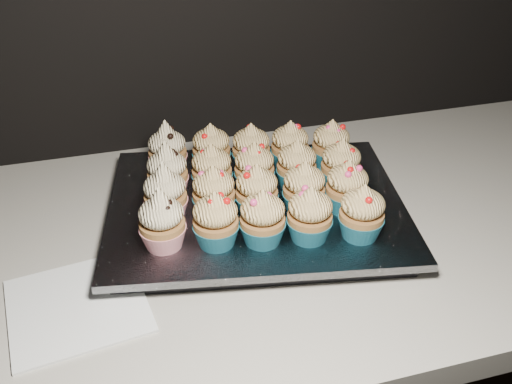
# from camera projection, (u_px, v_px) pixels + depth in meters

# --- Properties ---
(worktop) EXTENTS (2.44, 0.64, 0.04)m
(worktop) POSITION_uv_depth(u_px,v_px,m) (384.00, 214.00, 0.93)
(worktop) COLOR beige
(worktop) RESTS_ON cabinet
(napkin) EXTENTS (0.19, 0.19, 0.00)m
(napkin) POSITION_uv_depth(u_px,v_px,m) (77.00, 305.00, 0.72)
(napkin) COLOR white
(napkin) RESTS_ON worktop
(baking_tray) EXTENTS (0.46, 0.38, 0.02)m
(baking_tray) POSITION_uv_depth(u_px,v_px,m) (256.00, 213.00, 0.88)
(baking_tray) COLOR black
(baking_tray) RESTS_ON worktop
(foil_lining) EXTENTS (0.50, 0.42, 0.01)m
(foil_lining) POSITION_uv_depth(u_px,v_px,m) (256.00, 204.00, 0.87)
(foil_lining) COLOR silver
(foil_lining) RESTS_ON baking_tray
(cupcake_0) EXTENTS (0.06, 0.06, 0.10)m
(cupcake_0) POSITION_uv_depth(u_px,v_px,m) (162.00, 221.00, 0.76)
(cupcake_0) COLOR red
(cupcake_0) RESTS_ON foil_lining
(cupcake_1) EXTENTS (0.06, 0.06, 0.08)m
(cupcake_1) POSITION_uv_depth(u_px,v_px,m) (216.00, 221.00, 0.76)
(cupcake_1) COLOR #1C6D85
(cupcake_1) RESTS_ON foil_lining
(cupcake_2) EXTENTS (0.06, 0.06, 0.08)m
(cupcake_2) POSITION_uv_depth(u_px,v_px,m) (263.00, 219.00, 0.77)
(cupcake_2) COLOR #1C6D85
(cupcake_2) RESTS_ON foil_lining
(cupcake_3) EXTENTS (0.06, 0.06, 0.08)m
(cupcake_3) POSITION_uv_depth(u_px,v_px,m) (310.00, 215.00, 0.77)
(cupcake_3) COLOR #1C6D85
(cupcake_3) RESTS_ON foil_lining
(cupcake_4) EXTENTS (0.06, 0.06, 0.08)m
(cupcake_4) POSITION_uv_depth(u_px,v_px,m) (362.00, 213.00, 0.78)
(cupcake_4) COLOR #1C6D85
(cupcake_4) RESTS_ON foil_lining
(cupcake_5) EXTENTS (0.06, 0.06, 0.10)m
(cupcake_5) POSITION_uv_depth(u_px,v_px,m) (165.00, 194.00, 0.81)
(cupcake_5) COLOR red
(cupcake_5) RESTS_ON foil_lining
(cupcake_6) EXTENTS (0.06, 0.06, 0.08)m
(cupcake_6) POSITION_uv_depth(u_px,v_px,m) (214.00, 193.00, 0.82)
(cupcake_6) COLOR #1C6D85
(cupcake_6) RESTS_ON foil_lining
(cupcake_7) EXTENTS (0.06, 0.06, 0.08)m
(cupcake_7) POSITION_uv_depth(u_px,v_px,m) (257.00, 192.00, 0.82)
(cupcake_7) COLOR #1C6D85
(cupcake_7) RESTS_ON foil_lining
(cupcake_8) EXTENTS (0.06, 0.06, 0.08)m
(cupcake_8) POSITION_uv_depth(u_px,v_px,m) (304.00, 189.00, 0.83)
(cupcake_8) COLOR #1C6D85
(cupcake_8) RESTS_ON foil_lining
(cupcake_9) EXTENTS (0.06, 0.06, 0.08)m
(cupcake_9) POSITION_uv_depth(u_px,v_px,m) (347.00, 187.00, 0.83)
(cupcake_9) COLOR #1C6D85
(cupcake_9) RESTS_ON foil_lining
(cupcake_10) EXTENTS (0.06, 0.06, 0.10)m
(cupcake_10) POSITION_uv_depth(u_px,v_px,m) (167.00, 172.00, 0.86)
(cupcake_10) COLOR red
(cupcake_10) RESTS_ON foil_lining
(cupcake_11) EXTENTS (0.06, 0.06, 0.08)m
(cupcake_11) POSITION_uv_depth(u_px,v_px,m) (212.00, 170.00, 0.87)
(cupcake_11) COLOR #1C6D85
(cupcake_11) RESTS_ON foil_lining
(cupcake_12) EXTENTS (0.06, 0.06, 0.08)m
(cupcake_12) POSITION_uv_depth(u_px,v_px,m) (254.00, 168.00, 0.88)
(cupcake_12) COLOR #1C6D85
(cupcake_12) RESTS_ON foil_lining
(cupcake_13) EXTENTS (0.06, 0.06, 0.08)m
(cupcake_13) POSITION_uv_depth(u_px,v_px,m) (297.00, 166.00, 0.88)
(cupcake_13) COLOR #1C6D85
(cupcake_13) RESTS_ON foil_lining
(cupcake_14) EXTENTS (0.06, 0.06, 0.08)m
(cupcake_14) POSITION_uv_depth(u_px,v_px,m) (341.00, 165.00, 0.89)
(cupcake_14) COLOR #1C6D85
(cupcake_14) RESTS_ON foil_lining
(cupcake_15) EXTENTS (0.06, 0.06, 0.10)m
(cupcake_15) POSITION_uv_depth(u_px,v_px,m) (167.00, 150.00, 0.92)
(cupcake_15) COLOR red
(cupcake_15) RESTS_ON foil_lining
(cupcake_16) EXTENTS (0.06, 0.06, 0.08)m
(cupcake_16) POSITION_uv_depth(u_px,v_px,m) (211.00, 149.00, 0.93)
(cupcake_16) COLOR #1C6D85
(cupcake_16) RESTS_ON foil_lining
(cupcake_17) EXTENTS (0.06, 0.06, 0.08)m
(cupcake_17) POSITION_uv_depth(u_px,v_px,m) (251.00, 149.00, 0.93)
(cupcake_17) COLOR #1C6D85
(cupcake_17) RESTS_ON foil_lining
(cupcake_18) EXTENTS (0.06, 0.06, 0.08)m
(cupcake_18) POSITION_uv_depth(u_px,v_px,m) (290.00, 146.00, 0.94)
(cupcake_18) COLOR #1C6D85
(cupcake_18) RESTS_ON foil_lining
(cupcake_19) EXTENTS (0.06, 0.06, 0.08)m
(cupcake_19) POSITION_uv_depth(u_px,v_px,m) (331.00, 145.00, 0.94)
(cupcake_19) COLOR #1C6D85
(cupcake_19) RESTS_ON foil_lining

